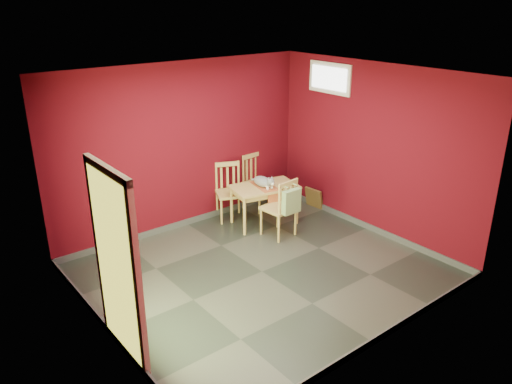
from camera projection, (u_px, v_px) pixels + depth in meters
ground at (262, 272)px, 6.99m from camera, size 4.50×4.50×0.00m
room_shell at (262, 268)px, 6.97m from camera, size 4.50×4.50×4.50m
doorway at (115, 261)px, 4.99m from camera, size 0.06×1.01×2.13m
window at (330, 78)px, 8.14m from camera, size 0.05×0.90×0.50m
outlet_plate at (261, 187)px, 9.25m from camera, size 0.08×0.02×0.12m
dining_table at (264, 191)px, 8.27m from camera, size 1.19×0.85×0.67m
table_runner at (268, 190)px, 8.18m from camera, size 0.40×0.64×0.30m
chair_far_left at (230, 191)px, 8.52m from camera, size 0.60×0.60×0.97m
chair_far_right at (257, 181)px, 8.95m from camera, size 0.52×0.52×0.99m
chair_near at (281, 207)px, 7.86m from camera, size 0.50×0.50×0.97m
tote_bag at (291, 201)px, 7.64m from camera, size 0.32×0.19×0.45m
cat at (263, 180)px, 8.19m from camera, size 0.25×0.46×0.23m
picture_frame at (314, 198)px, 9.06m from camera, size 0.15×0.37×0.36m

